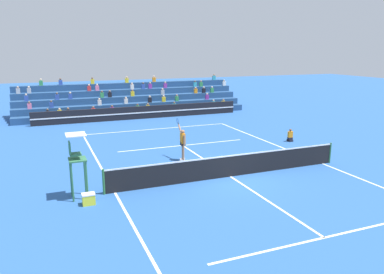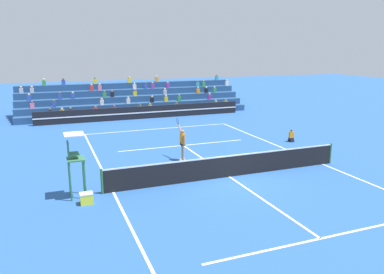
{
  "view_description": "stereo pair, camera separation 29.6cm",
  "coord_description": "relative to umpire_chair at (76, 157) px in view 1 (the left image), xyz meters",
  "views": [
    {
      "loc": [
        -8.08,
        -14.98,
        5.89
      ],
      "look_at": [
        -0.35,
        4.02,
        1.1
      ],
      "focal_mm": 35.0,
      "sensor_mm": 36.0,
      "label": 1
    },
    {
      "loc": [
        -7.8,
        -15.09,
        5.89
      ],
      "look_at": [
        -0.35,
        4.02,
        1.1
      ],
      "focal_mm": 35.0,
      "sensor_mm": 36.0,
      "label": 2
    }
  ],
  "objects": [
    {
      "name": "tennis_player",
      "position": [
        5.82,
        3.4,
        -0.74
      ],
      "size": [
        0.35,
        1.39,
        2.25
      ],
      "color": "#9E7051",
      "rests_on": "ground"
    },
    {
      "name": "equipment_cooler",
      "position": [
        0.29,
        -0.83,
        -1.49
      ],
      "size": [
        0.5,
        0.38,
        0.45
      ],
      "color": "yellow",
      "rests_on": "ground"
    },
    {
      "name": "tennis_ball",
      "position": [
        3.06,
        1.17,
        -1.68
      ],
      "size": [
        0.07,
        0.07,
        0.07
      ],
      "primitive_type": "sphere",
      "color": "#C6DB33",
      "rests_on": "ground"
    },
    {
      "name": "tennis_net",
      "position": [
        6.96,
        0.0,
        -1.17
      ],
      "size": [
        12.0,
        0.1,
        1.1
      ],
      "color": "#2D6B38",
      "rests_on": "ground"
    },
    {
      "name": "sponsor_banner_wall",
      "position": [
        6.96,
        16.61,
        -1.17
      ],
      "size": [
        18.0,
        0.26,
        1.1
      ],
      "color": "black",
      "rests_on": "ground"
    },
    {
      "name": "ground_plane",
      "position": [
        6.96,
        0.0,
        -1.72
      ],
      "size": [
        120.0,
        120.0,
        0.0
      ],
      "primitive_type": "plane",
      "color": "#285699"
    },
    {
      "name": "court_lines",
      "position": [
        6.96,
        0.0,
        -1.71
      ],
      "size": [
        11.1,
        23.9,
        0.01
      ],
      "color": "white",
      "rests_on": "ground"
    },
    {
      "name": "umpire_chair",
      "position": [
        0.0,
        0.0,
        0.0
      ],
      "size": [
        0.76,
        0.84,
        2.67
      ],
      "color": "#337047",
      "rests_on": "ground"
    },
    {
      "name": "bleacher_stand",
      "position": [
        6.96,
        20.41,
        -0.7
      ],
      "size": [
        20.98,
        4.75,
        3.38
      ],
      "color": "navy",
      "rests_on": "ground"
    },
    {
      "name": "ball_kid_courtside",
      "position": [
        13.92,
        4.79,
        -1.39
      ],
      "size": [
        0.3,
        0.36,
        0.84
      ],
      "color": "black",
      "rests_on": "ground"
    }
  ]
}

